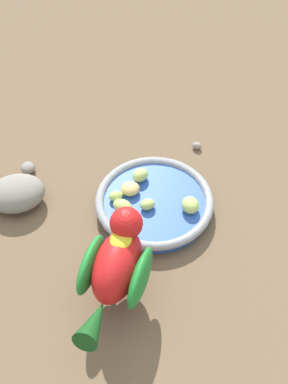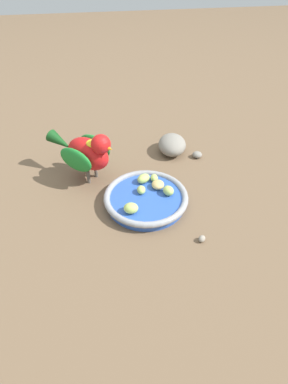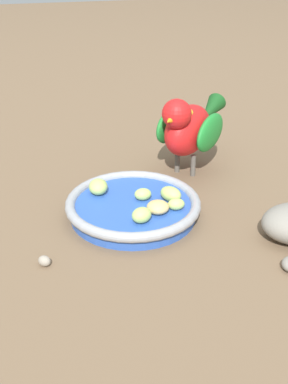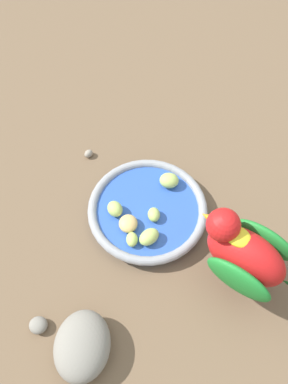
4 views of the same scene
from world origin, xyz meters
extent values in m
plane|color=brown|center=(0.00, 0.00, 0.00)|extent=(4.00, 4.00, 0.00)
cylinder|color=#2D56B7|center=(-0.02, 0.02, 0.01)|extent=(0.19, 0.19, 0.02)
torus|color=#93969B|center=(-0.02, 0.02, 0.02)|extent=(0.21, 0.21, 0.02)
ellipsoid|color=#B2CC66|center=(-0.01, 0.00, 0.03)|extent=(0.02, 0.03, 0.02)
ellipsoid|color=tan|center=(-0.05, -0.01, 0.03)|extent=(0.03, 0.04, 0.02)
ellipsoid|color=#B2CC66|center=(-0.07, 0.02, 0.03)|extent=(0.04, 0.04, 0.02)
ellipsoid|color=#B2CC66|center=(-0.05, -0.04, 0.03)|extent=(0.02, 0.03, 0.02)
ellipsoid|color=#B2CC66|center=(0.03, 0.07, 0.03)|extent=(0.04, 0.04, 0.02)
ellipsoid|color=#B2CC66|center=(-0.02, -0.04, 0.03)|extent=(0.04, 0.04, 0.02)
cylinder|color=#59544C|center=(0.10, -0.11, 0.02)|extent=(0.01, 0.01, 0.04)
cylinder|color=#59544C|center=(0.12, -0.09, 0.02)|extent=(0.01, 0.01, 0.04)
ellipsoid|color=red|center=(0.12, -0.10, 0.08)|extent=(0.14, 0.13, 0.08)
ellipsoid|color=#1E7F2D|center=(0.10, -0.14, 0.08)|extent=(0.09, 0.08, 0.06)
ellipsoid|color=#1E7F2D|center=(0.15, -0.08, 0.08)|extent=(0.09, 0.08, 0.06)
cone|color=#144719|center=(0.19, -0.17, 0.09)|extent=(0.08, 0.08, 0.05)
sphere|color=red|center=(0.08, -0.07, 0.13)|extent=(0.07, 0.07, 0.05)
cone|color=orange|center=(0.06, -0.06, 0.12)|extent=(0.03, 0.03, 0.02)
ellipsoid|color=yellow|center=(0.10, -0.09, 0.12)|extent=(0.05, 0.05, 0.01)
ellipsoid|color=gray|center=(-0.13, -0.20, 0.03)|extent=(0.10, 0.11, 0.05)
ellipsoid|color=gray|center=(-0.12, 0.16, 0.01)|extent=(0.02, 0.02, 0.01)
ellipsoid|color=gray|center=(-0.19, -0.16, 0.01)|extent=(0.04, 0.03, 0.02)
camera|label=1|loc=(0.51, -0.23, 0.73)|focal=48.73mm
camera|label=2|loc=(0.08, 0.64, 0.57)|focal=31.75mm
camera|label=3|loc=(-0.74, 0.15, 0.44)|focal=51.35mm
camera|label=4|loc=(-0.05, -0.30, 0.60)|focal=35.81mm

